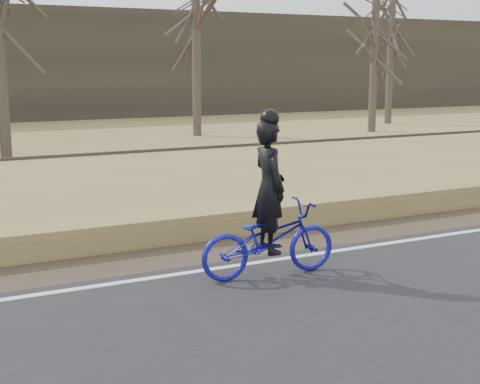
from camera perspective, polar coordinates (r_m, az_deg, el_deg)
name	(u,v)px	position (r m, az deg, el deg)	size (l,w,h in m)	color
ground	(212,278)	(9.54, -2.39, -7.36)	(120.00, 120.00, 0.00)	#99814E
road	(306,341)	(7.46, 5.63, -12.50)	(120.00, 6.00, 0.06)	black
edge_line	(206,270)	(9.69, -2.88, -6.66)	(120.00, 0.12, 0.01)	silver
shoulder	(181,255)	(10.59, -5.04, -5.42)	(120.00, 1.60, 0.04)	#473A2B
embankment	(125,207)	(13.30, -9.77, -1.28)	(120.00, 5.00, 0.44)	#99814E
ballast	(80,178)	(16.92, -13.48, 1.18)	(120.00, 3.00, 0.45)	slate
railroad	(80,166)	(16.87, -13.52, 2.20)	(120.00, 2.40, 0.29)	black
cyclist	(269,224)	(9.26, 2.48, -2.79)	(2.03, 0.83, 2.33)	#151594
bare_tree_center	(196,44)	(28.40, -3.76, 12.45)	(0.36, 0.36, 7.57)	#4A3E36
bare_tree_right	(374,61)	(30.59, 11.37, 10.94)	(0.36, 0.36, 6.28)	#4A3E36
bare_tree_far_right	(391,45)	(35.11, 12.75, 12.12)	(0.36, 0.36, 7.83)	#4A3E36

